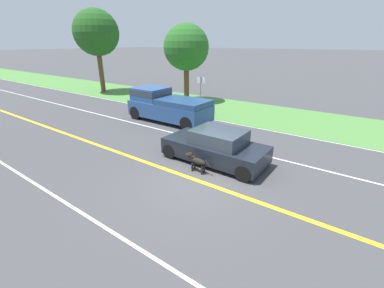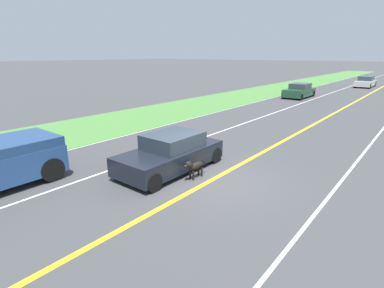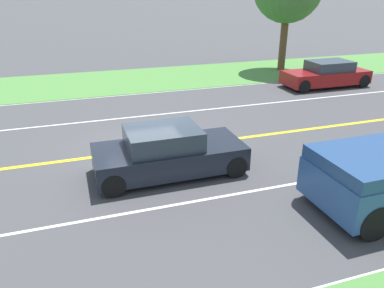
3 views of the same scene
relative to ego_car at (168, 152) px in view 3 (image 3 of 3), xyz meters
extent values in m
plane|color=#424244|center=(-1.76, -0.26, -0.64)|extent=(400.00, 400.00, 0.00)
cube|color=yellow|center=(-1.76, -0.26, -0.64)|extent=(0.18, 160.00, 0.01)
cube|color=white|center=(-8.76, -0.26, -0.64)|extent=(0.14, 160.00, 0.01)
cube|color=white|center=(1.74, -0.26, -0.64)|extent=(0.10, 160.00, 0.01)
cube|color=white|center=(-5.26, -0.26, -0.64)|extent=(0.10, 160.00, 0.01)
cube|color=#4C843D|center=(-11.76, -0.26, -0.62)|extent=(6.00, 160.00, 0.03)
cube|color=black|center=(0.00, 0.04, -0.13)|extent=(1.85, 4.21, 0.67)
cube|color=#2D3842|center=(0.00, -0.13, 0.47)|extent=(1.59, 2.02, 0.54)
cylinder|color=black|center=(0.84, 1.74, -0.33)|extent=(0.22, 0.62, 0.62)
cylinder|color=black|center=(0.84, -1.66, -0.33)|extent=(0.22, 0.62, 0.62)
cylinder|color=black|center=(-0.84, 1.74, -0.33)|extent=(0.22, 0.62, 0.62)
cylinder|color=black|center=(-0.84, -1.66, -0.33)|extent=(0.22, 0.62, 0.62)
ellipsoid|color=black|center=(-1.20, 0.03, -0.20)|extent=(0.23, 0.66, 0.24)
cylinder|color=black|center=(-1.12, 0.25, -0.48)|extent=(0.07, 0.07, 0.32)
cylinder|color=black|center=(-1.14, -0.20, -0.48)|extent=(0.07, 0.07, 0.32)
cylinder|color=black|center=(-1.27, 0.26, -0.48)|extent=(0.07, 0.07, 0.32)
cylinder|color=black|center=(-1.28, -0.20, -0.48)|extent=(0.07, 0.07, 0.32)
cylinder|color=black|center=(-1.19, 0.30, -0.10)|extent=(0.14, 0.18, 0.17)
sphere|color=black|center=(-1.19, 0.42, -0.04)|extent=(0.23, 0.23, 0.22)
ellipsoid|color=#331E14|center=(-1.18, 0.57, -0.05)|extent=(0.10, 0.11, 0.08)
cone|color=black|center=(-1.13, 0.41, 0.05)|extent=(0.07, 0.07, 0.10)
cone|color=black|center=(-1.25, 0.41, 0.05)|extent=(0.07, 0.07, 0.10)
cylinder|color=black|center=(-1.22, -0.40, -0.16)|extent=(0.06, 0.24, 0.24)
cube|color=navy|center=(3.39, 4.24, 0.68)|extent=(2.04, 2.98, 0.32)
cylinder|color=black|center=(4.34, 3.30, -0.23)|extent=(0.22, 0.82, 0.82)
cylinder|color=black|center=(2.43, 3.30, -0.23)|extent=(0.22, 0.82, 0.82)
cube|color=maroon|center=(-7.10, 10.58, -0.12)|extent=(1.79, 4.55, 0.67)
cube|color=#2D3842|center=(-7.10, 10.76, 0.47)|extent=(1.54, 2.19, 0.50)
cylinder|color=black|center=(-7.91, 8.74, -0.30)|extent=(0.22, 0.67, 0.67)
cylinder|color=black|center=(-7.91, 12.42, -0.30)|extent=(0.22, 0.67, 0.67)
cylinder|color=black|center=(-6.30, 8.74, -0.30)|extent=(0.22, 0.67, 0.67)
cylinder|color=black|center=(-6.30, 12.42, -0.30)|extent=(0.22, 0.67, 0.67)
cylinder|color=brown|center=(-11.54, 10.57, 1.16)|extent=(0.45, 0.45, 3.59)
camera|label=1|loc=(-8.39, -4.86, 3.96)|focal=24.00mm
camera|label=2|loc=(-7.17, 7.69, 3.51)|focal=28.00mm
camera|label=3|loc=(9.38, -2.40, 4.34)|focal=35.00mm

